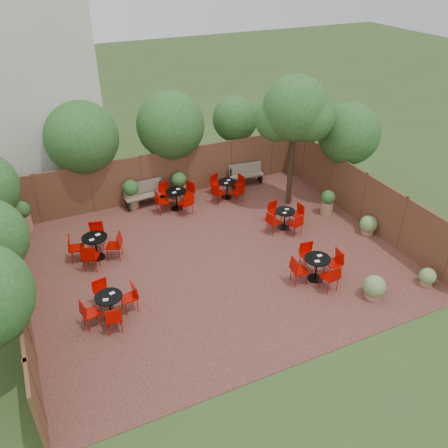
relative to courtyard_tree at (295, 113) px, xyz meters
name	(u,v)px	position (x,y,z in m)	size (l,w,h in m)	color
ground	(216,260)	(-4.24, -2.34, -3.79)	(80.00, 80.00, 0.00)	#354F23
courtyard_paving	(216,259)	(-4.24, -2.34, -3.78)	(12.00, 10.00, 0.02)	#3C1E18
fence_back	(167,174)	(-4.24, 2.66, -2.79)	(12.00, 0.08, 2.00)	brown
fence_left	(20,284)	(-10.24, -2.34, -2.79)	(0.08, 10.00, 2.00)	brown
fence_right	(363,198)	(1.76, -2.34, -2.79)	(0.08, 10.00, 2.00)	brown
neighbour_building	(27,96)	(-8.74, 5.66, 0.21)	(5.00, 4.00, 8.00)	beige
overhang_foliage	(132,159)	(-6.02, 0.76, -1.04)	(15.73, 10.79, 2.78)	#20511A
courtyard_tree	(295,113)	(0.00, 0.00, 0.00)	(2.64, 2.54, 5.15)	black
park_bench_left	(144,194)	(-5.34, 2.29, -3.26)	(1.66, 0.64, 1.00)	brown
park_bench_right	(246,174)	(-0.76, 2.28, -3.30)	(1.53, 0.65, 0.92)	brown
bistro_tables	(200,233)	(-4.41, -1.27, -3.32)	(8.52, 7.76, 0.96)	black
planters	(150,198)	(-5.27, 1.69, -3.16)	(11.40, 4.32, 1.17)	#946A4A
low_shrubs	(382,260)	(0.45, -5.05, -3.45)	(2.86, 3.70, 0.73)	#946A4A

